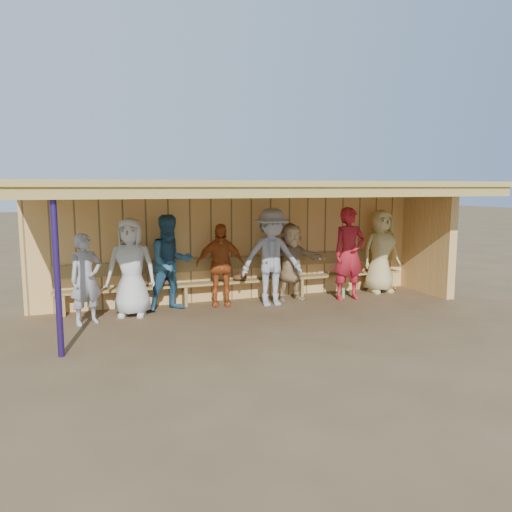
{
  "coord_description": "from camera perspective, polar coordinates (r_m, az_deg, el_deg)",
  "views": [
    {
      "loc": [
        -3.34,
        -8.79,
        2.4
      ],
      "look_at": [
        0.0,
        0.35,
        1.05
      ],
      "focal_mm": 35.0,
      "sensor_mm": 36.0,
      "label": 1
    }
  ],
  "objects": [
    {
      "name": "ground",
      "position": [
        9.71,
        0.71,
        -6.42
      ],
      "size": [
        90.0,
        90.0,
        0.0
      ],
      "primitive_type": "plane",
      "color": "brown",
      "rests_on": "ground"
    },
    {
      "name": "player_a",
      "position": [
        9.21,
        -18.87,
        -2.52
      ],
      "size": [
        0.69,
        0.59,
        1.61
      ],
      "primitive_type": "imported",
      "rotation": [
        0.0,
        0.0,
        0.43
      ],
      "color": "#9E9CA5",
      "rests_on": "ground"
    },
    {
      "name": "player_b",
      "position": [
        9.53,
        -14.1,
        -1.26
      ],
      "size": [
        1.04,
        0.84,
        1.85
      ],
      "primitive_type": "imported",
      "rotation": [
        0.0,
        0.0,
        -0.32
      ],
      "color": "silver",
      "rests_on": "ground"
    },
    {
      "name": "player_c",
      "position": [
        9.84,
        -9.73,
        -0.77
      ],
      "size": [
        1.02,
        0.85,
        1.87
      ],
      "primitive_type": "imported",
      "rotation": [
        0.0,
        0.0,
        0.17
      ],
      "color": "#2D5D7D",
      "rests_on": "ground"
    },
    {
      "name": "player_d",
      "position": [
        10.11,
        -4.12,
        -1.02
      ],
      "size": [
        1.05,
        0.62,
        1.67
      ],
      "primitive_type": "imported",
      "rotation": [
        0.0,
        0.0,
        -0.23
      ],
      "color": "#B7501D",
      "rests_on": "ground"
    },
    {
      "name": "player_e",
      "position": [
        10.09,
        1.81,
        -0.15
      ],
      "size": [
        1.32,
        0.81,
        1.98
      ],
      "primitive_type": "imported",
      "rotation": [
        0.0,
        0.0,
        -0.06
      ],
      "color": "#93929A",
      "rests_on": "ground"
    },
    {
      "name": "player_f",
      "position": [
        10.57,
        4.03,
        -0.67
      ],
      "size": [
        1.58,
        0.65,
        1.66
      ],
      "primitive_type": "imported",
      "rotation": [
        0.0,
        0.0,
        0.11
      ],
      "color": "tan",
      "rests_on": "ground"
    },
    {
      "name": "player_g",
      "position": [
        10.79,
        10.6,
        0.25
      ],
      "size": [
        0.74,
        0.5,
        1.98
      ],
      "primitive_type": "imported",
      "rotation": [
        0.0,
        0.0,
        -0.04
      ],
      "color": "#AB1B27",
      "rests_on": "ground"
    },
    {
      "name": "player_h",
      "position": [
        11.7,
        14.07,
        0.51
      ],
      "size": [
        0.93,
        0.61,
        1.89
      ],
      "primitive_type": "imported",
      "rotation": [
        0.0,
        0.0,
        0.0
      ],
      "color": "tan",
      "rests_on": "ground"
    },
    {
      "name": "dugout_structure",
      "position": [
        10.21,
        1.4,
        3.93
      ],
      "size": [
        8.8,
        3.2,
        2.5
      ],
      "color": "#E9B263",
      "rests_on": "ground"
    },
    {
      "name": "bench",
      "position": [
        10.62,
        -1.42,
        -2.26
      ],
      "size": [
        7.6,
        0.34,
        0.93
      ],
      "color": "#A48346",
      "rests_on": "ground"
    },
    {
      "name": "dugout_equipment",
      "position": [
        10.34,
        -4.25,
        -2.77
      ],
      "size": [
        6.0,
        0.62,
        0.8
      ],
      "color": "#C69317",
      "rests_on": "ground"
    }
  ]
}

